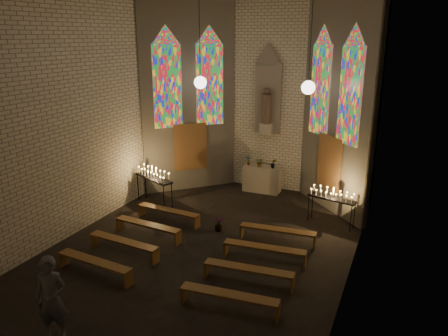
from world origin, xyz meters
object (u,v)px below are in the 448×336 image
Objects in this scene: votive_stand_left at (154,176)px; visitor at (52,299)px; votive_stand_right at (332,196)px; aisle_flower_pot at (218,224)px; altar at (262,179)px.

votive_stand_left is 7.13m from visitor.
visitor reaches higher than votive_stand_right.
visitor reaches higher than votive_stand_left.
aisle_flower_pot is 3.24m from votive_stand_left.
altar reaches higher than aisle_flower_pot.
aisle_flower_pot is 5.93m from visitor.
votive_stand_right is 8.67m from visitor.
votive_stand_left reaches higher than altar.
altar is 3.66m from votive_stand_right.
altar is 4.21m from votive_stand_left.
altar is at bearing 159.13° from votive_stand_right.
votive_stand_left is (-2.93, 1.03, 0.89)m from aisle_flower_pot.
aisle_flower_pot is 0.27× the size of votive_stand_right.
aisle_flower_pot is at bearing -90.96° from altar.
altar is 3.28× the size of aisle_flower_pot.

